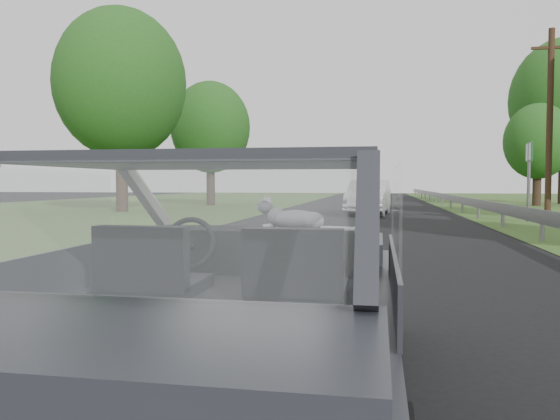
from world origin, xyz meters
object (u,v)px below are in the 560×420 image
at_px(other_car, 369,197).
at_px(utility_pole, 550,124).
at_px(subject_car, 236,284).
at_px(highway_sign, 529,182).
at_px(cat, 296,218).

xyz_separation_m(other_car, utility_pole, (6.60, -1.39, 2.77)).
distance_m(subject_car, highway_sign, 17.51).
xyz_separation_m(cat, highway_sign, (5.49, 15.92, 0.27)).
distance_m(highway_sign, utility_pole, 3.26).
xyz_separation_m(subject_car, other_car, (0.37, 20.04, -0.00)).
height_order(subject_car, highway_sign, highway_sign).
distance_m(subject_car, cat, 0.75).
bearing_deg(subject_car, cat, 66.45).
relative_size(subject_car, highway_sign, 1.49).
height_order(other_car, utility_pole, utility_pole).
relative_size(cat, utility_pole, 0.07).
bearing_deg(subject_car, utility_pole, 69.51).
bearing_deg(highway_sign, cat, -104.13).
relative_size(other_car, utility_pole, 0.63).
xyz_separation_m(subject_car, utility_pole, (6.97, 18.65, 2.76)).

